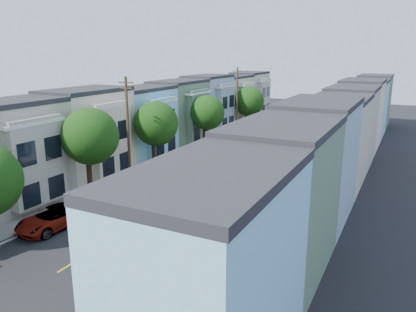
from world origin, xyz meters
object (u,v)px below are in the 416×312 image
(parked_left_b, at_px, (54,218))
(parked_left_c, at_px, (122,188))
(tree_b, at_px, (89,136))
(parked_right_a, at_px, (180,240))
(lead_sedan, at_px, (265,154))
(motorcycle, at_px, (145,273))
(parked_left_d, at_px, (192,157))
(parked_right_b, at_px, (221,208))
(tree_far_r, at_px, (331,112))
(tree_c, at_px, (155,124))
(parked_right_d, at_px, (311,137))
(utility_pole_far, at_px, (237,101))
(tree_d, at_px, (207,113))
(tree_e, at_px, (249,102))
(parked_right_c, at_px, (286,157))
(utility_pole_near, at_px, (128,131))
(fedex_truck, at_px, (229,169))

(parked_left_b, height_order, parked_left_c, parked_left_b)
(tree_b, xyz_separation_m, parked_right_a, (11.20, -4.44, -4.82))
(lead_sedan, relative_size, motorcycle, 2.19)
(parked_left_d, relative_size, motorcycle, 2.06)
(parked_right_b, bearing_deg, motorcycle, -90.24)
(motorcycle, bearing_deg, parked_left_d, 111.16)
(tree_far_r, distance_m, parked_left_b, 41.38)
(parked_left_c, height_order, parked_right_b, parked_right_b)
(tree_b, relative_size, parked_right_b, 1.79)
(motorcycle, bearing_deg, tree_c, 120.14)
(parked_right_d, bearing_deg, utility_pole_far, 179.35)
(motorcycle, bearing_deg, tree_d, 108.88)
(tree_c, relative_size, lead_sedan, 1.68)
(tree_e, relative_size, parked_right_c, 1.48)
(parked_right_b, distance_m, parked_right_d, 29.78)
(tree_far_r, distance_m, parked_right_a, 38.57)
(tree_e, bearing_deg, parked_left_d, -86.23)
(utility_pole_near, height_order, utility_pole_far, same)
(parked_right_c, bearing_deg, fedex_truck, -98.59)
(tree_d, height_order, fedex_truck, tree_d)
(tree_e, xyz_separation_m, parked_left_b, (1.40, -41.56, -3.86))
(parked_left_d, xyz_separation_m, parked_right_c, (9.80, 4.50, 0.08))
(parked_left_c, xyz_separation_m, parked_right_d, (9.80, 29.37, 0.08))
(tree_c, height_order, parked_left_b, tree_c)
(parked_right_a, bearing_deg, parked_right_b, 90.88)
(parked_left_c, bearing_deg, lead_sedan, 69.61)
(lead_sedan, relative_size, parked_left_d, 1.06)
(tree_far_r, distance_m, parked_left_c, 34.17)
(lead_sedan, distance_m, parked_left_d, 8.73)
(parked_left_b, bearing_deg, motorcycle, -10.77)
(tree_b, relative_size, parked_right_a, 1.76)
(tree_d, distance_m, parked_right_c, 12.08)
(parked_right_c, bearing_deg, motorcycle, -84.67)
(parked_left_d, distance_m, parked_right_d, 19.37)
(parked_left_b, xyz_separation_m, parked_right_a, (9.80, 1.16, -0.03))
(parked_right_d, bearing_deg, parked_left_d, -122.68)
(parked_right_c, bearing_deg, parked_left_d, -150.08)
(parked_left_b, xyz_separation_m, parked_right_d, (9.80, 37.02, -0.05))
(lead_sedan, distance_m, parked_right_b, 18.41)
(tree_b, relative_size, tree_far_r, 1.45)
(utility_pole_near, distance_m, lead_sedan, 17.59)
(parked_left_c, height_order, parked_right_d, parked_right_d)
(tree_c, xyz_separation_m, lead_sedan, (8.46, 10.27, -4.51))
(tree_far_r, bearing_deg, parked_right_b, -93.53)
(tree_b, xyz_separation_m, parked_left_d, (1.40, 14.71, -4.93))
(parked_left_c, xyz_separation_m, parked_right_a, (9.80, -6.49, 0.09))
(parked_left_c, relative_size, parked_left_d, 0.92)
(tree_e, xyz_separation_m, parked_right_d, (11.20, -4.55, -3.91))
(tree_e, relative_size, utility_pole_far, 0.70)
(fedex_truck, xyz_separation_m, parked_right_b, (2.54, -7.28, -0.84))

